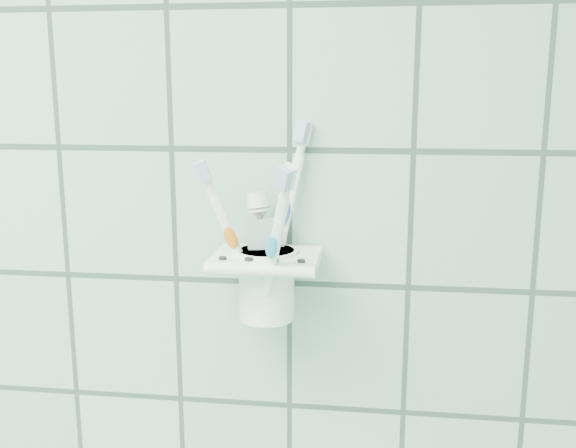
# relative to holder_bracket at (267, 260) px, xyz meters

# --- Properties ---
(holder_bracket) EXTENTS (0.11, 0.10, 0.04)m
(holder_bracket) POSITION_rel_holder_bracket_xyz_m (0.00, 0.00, 0.00)
(holder_bracket) COLOR white
(holder_bracket) RESTS_ON wall_back
(cup) EXTENTS (0.07, 0.07, 0.08)m
(cup) POSITION_rel_holder_bracket_xyz_m (-0.00, 0.00, -0.02)
(cup) COLOR white
(cup) RESTS_ON holder_bracket
(toothbrush_pink) EXTENTS (0.06, 0.03, 0.18)m
(toothbrush_pink) POSITION_rel_holder_bracket_xyz_m (-0.01, 0.00, 0.03)
(toothbrush_pink) COLOR white
(toothbrush_pink) RESTS_ON cup
(toothbrush_blue) EXTENTS (0.05, 0.04, 0.21)m
(toothbrush_blue) POSITION_rel_holder_bracket_xyz_m (-0.00, 0.01, 0.05)
(toothbrush_blue) COLOR white
(toothbrush_blue) RESTS_ON cup
(toothbrush_orange) EXTENTS (0.05, 0.08, 0.19)m
(toothbrush_orange) POSITION_rel_holder_bracket_xyz_m (-0.00, -0.01, 0.04)
(toothbrush_orange) COLOR white
(toothbrush_orange) RESTS_ON cup
(toothpaste_tube) EXTENTS (0.05, 0.04, 0.14)m
(toothpaste_tube) POSITION_rel_holder_bracket_xyz_m (0.00, 0.00, 0.02)
(toothpaste_tube) COLOR silver
(toothpaste_tube) RESTS_ON cup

